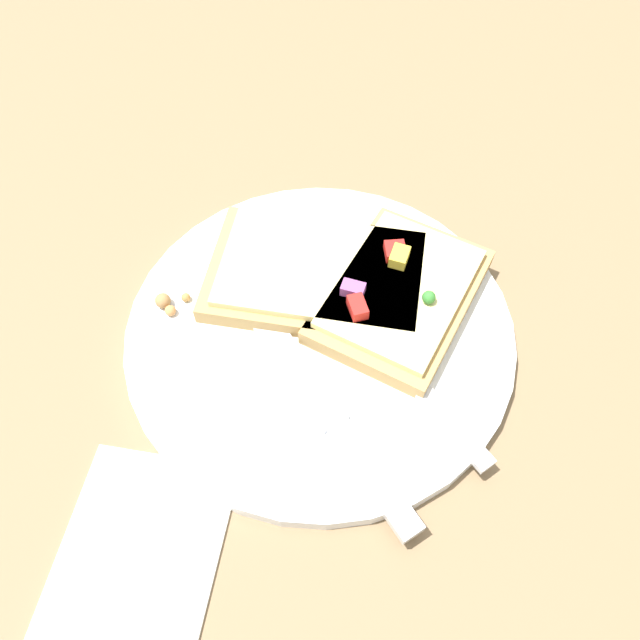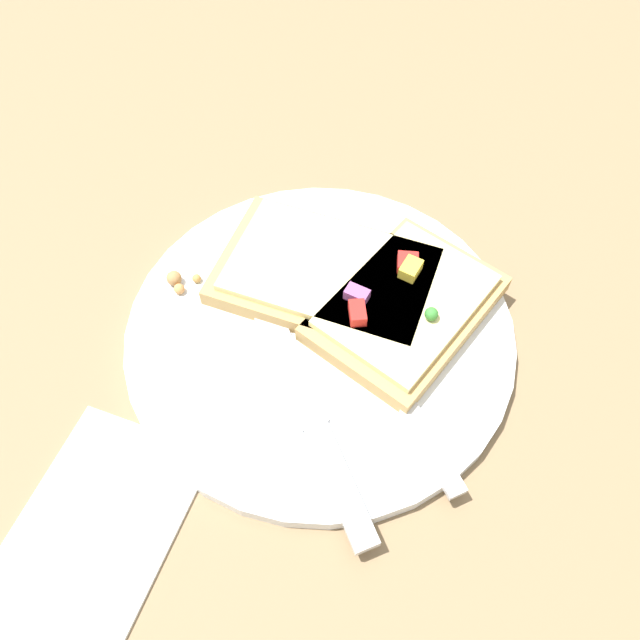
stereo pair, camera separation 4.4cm
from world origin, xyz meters
The scene contains 8 objects.
ground_plane centered at (0.00, 0.00, 0.00)m, with size 4.00×4.00×0.00m, color #7F6647.
plate centered at (0.00, 0.00, 0.01)m, with size 0.28×0.28×0.01m.
fork centered at (0.00, 0.03, 0.01)m, with size 0.18×0.17×0.01m.
knife centered at (0.07, 0.02, 0.01)m, with size 0.18×0.16×0.01m.
pizza_slice_main centered at (-0.04, -0.01, 0.02)m, with size 0.10×0.17×0.03m.
pizza_slice_corner centered at (-0.03, 0.05, 0.02)m, with size 0.16×0.13×0.03m.
crumb_scatter centered at (0.00, -0.11, 0.02)m, with size 0.02×0.02×0.01m.
napkin centered at (0.19, -0.08, 0.00)m, with size 0.16×0.10×0.01m.
Camera 1 is at (0.24, 0.04, 0.39)m, focal length 35.00 mm.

